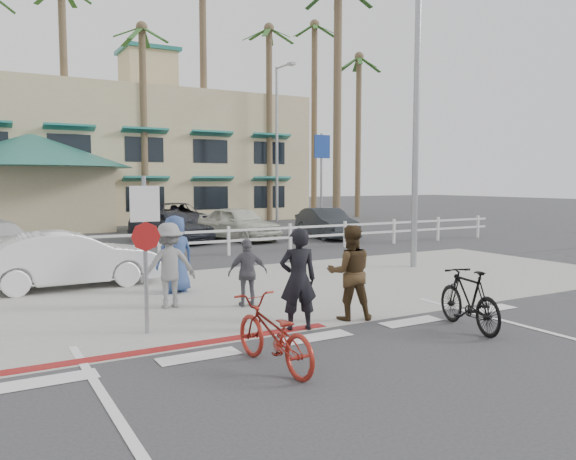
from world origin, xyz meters
TOP-DOWN VIEW (x-y plane):
  - ground at (0.00, 0.00)m, footprint 140.00×140.00m
  - bike_path at (0.00, -2.00)m, footprint 12.00×16.00m
  - sidewalk_plaza at (0.00, 4.50)m, footprint 22.00×7.00m
  - cross_street at (0.00, 8.50)m, footprint 40.00×5.00m
  - parking_lot at (0.00, 18.00)m, footprint 50.00×16.00m
  - curb_red at (-3.00, 1.20)m, footprint 7.00×0.25m
  - rail_fence at (0.50, 10.50)m, footprint 29.40×0.16m
  - building at (2.00, 31.00)m, footprint 28.00×16.00m
  - sign_post at (-2.30, 2.20)m, footprint 0.50×0.10m
  - streetlight_0 at (6.50, 5.50)m, footprint 0.60×2.00m
  - streetlight_1 at (12.00, 24.00)m, footprint 0.60×2.00m
  - info_sign at (14.00, 22.00)m, footprint 1.20×0.16m
  - palm_4 at (0.00, 26.00)m, footprint 4.00×4.00m
  - palm_5 at (4.00, 25.00)m, footprint 4.00×4.00m
  - palm_6 at (8.00, 26.00)m, footprint 4.00×4.00m
  - palm_7 at (12.00, 25.00)m, footprint 4.00×4.00m
  - palm_8 at (16.00, 26.00)m, footprint 4.00×4.00m
  - palm_9 at (19.00, 25.00)m, footprint 4.00×4.00m
  - palm_11 at (11.00, 16.00)m, footprint 4.00×4.00m
  - bike_red at (-1.30, -0.35)m, footprint 0.77×1.86m
  - rider_red at (-0.01, 1.16)m, footprint 0.73×0.58m
  - bike_black at (2.52, -0.24)m, footprint 0.89×1.81m
  - rider_black at (1.18, 1.33)m, footprint 1.03×0.93m
  - pedestrian_a at (-1.38, 3.88)m, footprint 1.13×0.70m
  - pedestrian_child at (0.01, 3.18)m, footprint 0.86×0.49m
  - pedestrian_b at (-0.78, 5.28)m, footprint 0.92×0.67m
  - car_white_sedan at (-2.75, 7.12)m, footprint 4.10×1.50m
  - lot_car_2 at (2.32, 15.27)m, footprint 3.01×4.44m
  - lot_car_3 at (8.90, 13.74)m, footprint 1.96×4.18m
  - lot_car_5 at (4.07, 19.75)m, footprint 2.85×5.39m
  - lot_car_6 at (5.13, 14.79)m, footprint 2.66×4.54m

SIDE VIEW (x-z plane):
  - ground at x=0.00m, z-range 0.00..0.00m
  - parking_lot at x=0.00m, z-range 0.00..0.01m
  - bike_path at x=0.00m, z-range 0.00..0.01m
  - cross_street at x=0.00m, z-range 0.00..0.01m
  - sidewalk_plaza at x=0.00m, z-range 0.00..0.01m
  - curb_red at x=-3.00m, z-range 0.00..0.02m
  - bike_red at x=-1.30m, z-range 0.00..0.95m
  - rail_fence at x=0.50m, z-range 0.00..1.00m
  - bike_black at x=2.52m, z-range 0.00..1.05m
  - lot_car_3 at x=8.90m, z-range 0.00..1.33m
  - car_white_sedan at x=-2.75m, z-range 0.00..1.34m
  - pedestrian_child at x=0.01m, z-range 0.00..1.37m
  - lot_car_2 at x=2.32m, z-range 0.00..1.40m
  - lot_car_5 at x=4.07m, z-range 0.00..1.44m
  - lot_car_6 at x=5.13m, z-range 0.00..1.45m
  - pedestrian_a at x=-1.38m, z-range 0.00..1.70m
  - rider_black at x=1.18m, z-range 0.00..1.73m
  - rider_red at x=-0.01m, z-range 0.00..1.74m
  - pedestrian_b at x=-0.78m, z-range 0.00..1.75m
  - sign_post at x=-2.30m, z-range 0.00..2.90m
  - info_sign at x=14.00m, z-range 0.00..5.60m
  - streetlight_0 at x=6.50m, z-range 0.00..9.00m
  - streetlight_1 at x=12.00m, z-range 0.00..9.50m
  - building at x=2.00m, z-range 0.00..11.30m
  - palm_5 at x=4.00m, z-range 0.00..13.00m
  - palm_9 at x=19.00m, z-range 0.00..13.00m
  - palm_7 at x=12.00m, z-range 0.00..14.00m
  - palm_11 at x=11.00m, z-range 0.00..14.00m
  - palm_4 at x=0.00m, z-range 0.00..15.00m
  - palm_8 at x=16.00m, z-range 0.00..15.00m
  - palm_6 at x=8.00m, z-range 0.00..17.00m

